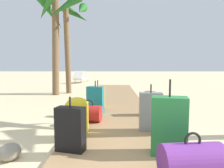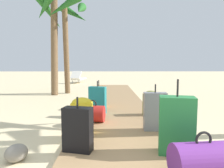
{
  "view_description": "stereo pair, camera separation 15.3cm",
  "coord_description": "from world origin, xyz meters",
  "px_view_note": "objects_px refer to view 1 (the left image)",
  "views": [
    {
      "loc": [
        -0.04,
        -1.17,
        1.18
      ],
      "look_at": [
        -0.1,
        5.32,
        0.55
      ],
      "focal_mm": 32.24,
      "sensor_mm": 36.0,
      "label": 1
    },
    {
      "loc": [
        -0.19,
        -1.17,
        1.18
      ],
      "look_at": [
        -0.1,
        5.32,
        0.55
      ],
      "focal_mm": 32.24,
      "sensor_mm": 36.0,
      "label": 2
    }
  ],
  "objects_px": {
    "suitcase_black": "(70,129)",
    "duffel_bag_purple": "(192,162)",
    "backpack_olive": "(149,102)",
    "suitcase_green": "(169,126)",
    "backpack_yellow": "(77,114)",
    "suitcase_grey": "(151,112)",
    "lounge_chair": "(81,78)",
    "suitcase_orange": "(98,96)",
    "suitcase_teal": "(95,100)",
    "palm_tree_near_left": "(64,16)",
    "duffel_bag_red": "(89,113)"
  },
  "relations": [
    {
      "from": "suitcase_black",
      "to": "lounge_chair",
      "type": "bearing_deg",
      "value": 98.63
    },
    {
      "from": "backpack_olive",
      "to": "lounge_chair",
      "type": "bearing_deg",
      "value": 108.52
    },
    {
      "from": "suitcase_teal",
      "to": "palm_tree_near_left",
      "type": "distance_m",
      "value": 4.78
    },
    {
      "from": "suitcase_teal",
      "to": "suitcase_black",
      "type": "bearing_deg",
      "value": -93.87
    },
    {
      "from": "suitcase_grey",
      "to": "suitcase_orange",
      "type": "xyz_separation_m",
      "value": [
        -1.04,
        1.94,
        -0.05
      ]
    },
    {
      "from": "backpack_olive",
      "to": "lounge_chair",
      "type": "xyz_separation_m",
      "value": [
        -2.89,
        8.63,
        -0.03
      ]
    },
    {
      "from": "suitcase_black",
      "to": "suitcase_teal",
      "type": "distance_m",
      "value": 1.99
    },
    {
      "from": "backpack_yellow",
      "to": "duffel_bag_purple",
      "type": "relative_size",
      "value": 0.96
    },
    {
      "from": "suitcase_orange",
      "to": "backpack_olive",
      "type": "relative_size",
      "value": 1.29
    },
    {
      "from": "backpack_yellow",
      "to": "palm_tree_near_left",
      "type": "xyz_separation_m",
      "value": [
        -1.39,
        4.95,
        2.68
      ]
    },
    {
      "from": "backpack_yellow",
      "to": "duffel_bag_purple",
      "type": "height_order",
      "value": "backpack_yellow"
    },
    {
      "from": "suitcase_black",
      "to": "duffel_bag_red",
      "type": "height_order",
      "value": "suitcase_black"
    },
    {
      "from": "suitcase_green",
      "to": "suitcase_black",
      "type": "height_order",
      "value": "suitcase_green"
    },
    {
      "from": "suitcase_green",
      "to": "suitcase_orange",
      "type": "height_order",
      "value": "suitcase_green"
    },
    {
      "from": "suitcase_black",
      "to": "backpack_olive",
      "type": "bearing_deg",
      "value": 54.58
    },
    {
      "from": "suitcase_green",
      "to": "duffel_bag_purple",
      "type": "height_order",
      "value": "suitcase_green"
    },
    {
      "from": "suitcase_black",
      "to": "duffel_bag_purple",
      "type": "distance_m",
      "value": 1.45
    },
    {
      "from": "duffel_bag_red",
      "to": "palm_tree_near_left",
      "type": "distance_m",
      "value": 5.36
    },
    {
      "from": "backpack_yellow",
      "to": "suitcase_orange",
      "type": "relative_size",
      "value": 0.84
    },
    {
      "from": "backpack_yellow",
      "to": "duffel_bag_red",
      "type": "bearing_deg",
      "value": 80.38
    },
    {
      "from": "suitcase_black",
      "to": "suitcase_green",
      "type": "bearing_deg",
      "value": -4.46
    },
    {
      "from": "backpack_yellow",
      "to": "suitcase_teal",
      "type": "xyz_separation_m",
      "value": [
        0.17,
        1.32,
        -0.0
      ]
    },
    {
      "from": "suitcase_grey",
      "to": "duffel_bag_purple",
      "type": "distance_m",
      "value": 1.48
    },
    {
      "from": "suitcase_grey",
      "to": "lounge_chair",
      "type": "relative_size",
      "value": 0.47
    },
    {
      "from": "backpack_yellow",
      "to": "lounge_chair",
      "type": "xyz_separation_m",
      "value": [
        -1.55,
        9.79,
        -0.06
      ]
    },
    {
      "from": "suitcase_green",
      "to": "backpack_olive",
      "type": "bearing_deg",
      "value": 87.48
    },
    {
      "from": "palm_tree_near_left",
      "to": "lounge_chair",
      "type": "bearing_deg",
      "value": 91.89
    },
    {
      "from": "suitcase_teal",
      "to": "lounge_chair",
      "type": "bearing_deg",
      "value": 101.48
    },
    {
      "from": "backpack_yellow",
      "to": "backpack_olive",
      "type": "xyz_separation_m",
      "value": [
        1.34,
        1.16,
        -0.02
      ]
    },
    {
      "from": "lounge_chair",
      "to": "duffel_bag_purple",
      "type": "bearing_deg",
      "value": -75.52
    },
    {
      "from": "backpack_olive",
      "to": "suitcase_black",
      "type": "bearing_deg",
      "value": -125.42
    },
    {
      "from": "duffel_bag_purple",
      "to": "lounge_chair",
      "type": "relative_size",
      "value": 0.37
    },
    {
      "from": "lounge_chair",
      "to": "palm_tree_near_left",
      "type": "bearing_deg",
      "value": -88.11
    },
    {
      "from": "suitcase_grey",
      "to": "duffel_bag_purple",
      "type": "height_order",
      "value": "suitcase_grey"
    },
    {
      "from": "suitcase_black",
      "to": "suitcase_orange",
      "type": "distance_m",
      "value": 2.75
    },
    {
      "from": "backpack_yellow",
      "to": "suitcase_green",
      "type": "bearing_deg",
      "value": -31.3
    },
    {
      "from": "duffel_bag_purple",
      "to": "suitcase_grey",
      "type": "bearing_deg",
      "value": 94.78
    },
    {
      "from": "backpack_yellow",
      "to": "backpack_olive",
      "type": "bearing_deg",
      "value": 41.03
    },
    {
      "from": "palm_tree_near_left",
      "to": "backpack_olive",
      "type": "bearing_deg",
      "value": -54.23
    },
    {
      "from": "duffel_bag_purple",
      "to": "backpack_yellow",
      "type": "bearing_deg",
      "value": 134.86
    },
    {
      "from": "palm_tree_near_left",
      "to": "suitcase_green",
      "type": "bearing_deg",
      "value": -65.17
    },
    {
      "from": "suitcase_green",
      "to": "lounge_chair",
      "type": "relative_size",
      "value": 0.56
    },
    {
      "from": "suitcase_grey",
      "to": "suitcase_teal",
      "type": "relative_size",
      "value": 1.05
    },
    {
      "from": "suitcase_orange",
      "to": "suitcase_green",
      "type": "bearing_deg",
      "value": -68.98
    },
    {
      "from": "suitcase_black",
      "to": "duffel_bag_purple",
      "type": "xyz_separation_m",
      "value": [
        1.28,
        -0.66,
        -0.1
      ]
    },
    {
      "from": "suitcase_orange",
      "to": "backpack_olive",
      "type": "distance_m",
      "value": 1.49
    },
    {
      "from": "suitcase_black",
      "to": "suitcase_teal",
      "type": "height_order",
      "value": "suitcase_teal"
    },
    {
      "from": "suitcase_grey",
      "to": "palm_tree_near_left",
      "type": "bearing_deg",
      "value": 118.27
    },
    {
      "from": "suitcase_black",
      "to": "duffel_bag_red",
      "type": "distance_m",
      "value": 1.33
    },
    {
      "from": "suitcase_black",
      "to": "suitcase_grey",
      "type": "bearing_deg",
      "value": 34.84
    }
  ]
}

